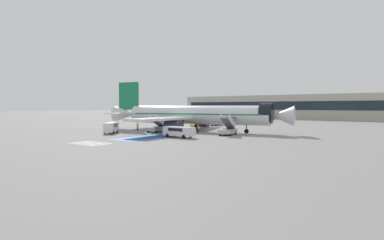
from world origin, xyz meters
name	(u,v)px	position (x,y,z in m)	size (l,w,h in m)	color
ground_plane	(190,132)	(0.00, 0.00, 0.00)	(600.00, 600.00, 0.00)	gray
apron_leadline_yellow	(196,131)	(0.97, 0.84, 0.00)	(0.20, 74.17, 0.01)	gold
apron_stand_patch_blue	(144,138)	(0.97, -14.31, 0.00)	(5.56, 10.71, 0.01)	#2856A8
apron_walkway_bar_0	(80,142)	(-2.03, -24.17, 0.00)	(0.44, 3.60, 0.01)	silver
apron_walkway_bar_1	(85,143)	(-0.83, -24.17, 0.00)	(0.44, 3.60, 0.01)	silver
apron_walkway_bar_2	(90,143)	(0.37, -24.17, 0.00)	(0.44, 3.60, 0.01)	silver
apron_walkway_bar_3	(96,144)	(1.57, -24.17, 0.00)	(0.44, 3.60, 0.01)	silver
apron_walkway_bar_4	(101,145)	(2.77, -24.17, 0.00)	(0.44, 3.60, 0.01)	silver
airliner	(193,115)	(0.31, 0.71, 3.42)	(40.00, 32.49, 10.71)	silver
boarding_stairs_forward	(228,130)	(9.97, -1.94, 0.99)	(3.08, 5.50, 3.98)	#ADB2BA
boarding_stairs_aft	(157,127)	(-4.84, -4.82, 0.95)	(3.08, 5.50, 3.70)	#ADB2BA
fuel_tanker	(218,119)	(-7.08, 22.56, 1.65)	(3.44, 10.09, 3.29)	#38383D
service_van_0	(179,131)	(5.58, -10.71, 1.10)	(5.48, 2.08, 1.79)	silver
service_van_1	(111,127)	(-9.70, -12.40, 1.24)	(4.24, 4.95, 2.07)	silver
ground_crew_0	(138,126)	(-10.10, -5.15, 1.08)	(0.47, 0.46, 1.86)	#191E38
ground_crew_1	(191,128)	(2.92, -3.69, 1.07)	(0.29, 0.46, 1.85)	#191E38
ground_crew_2	(198,128)	(3.24, -1.78, 0.92)	(0.47, 0.33, 1.61)	#191E38
ground_crew_3	(193,128)	(2.55, -2.51, 0.98)	(0.45, 0.28, 1.71)	#2D2D33
terminal_building	(315,107)	(5.66, 77.77, 4.98)	(121.04, 12.10, 9.95)	#B2AD9E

